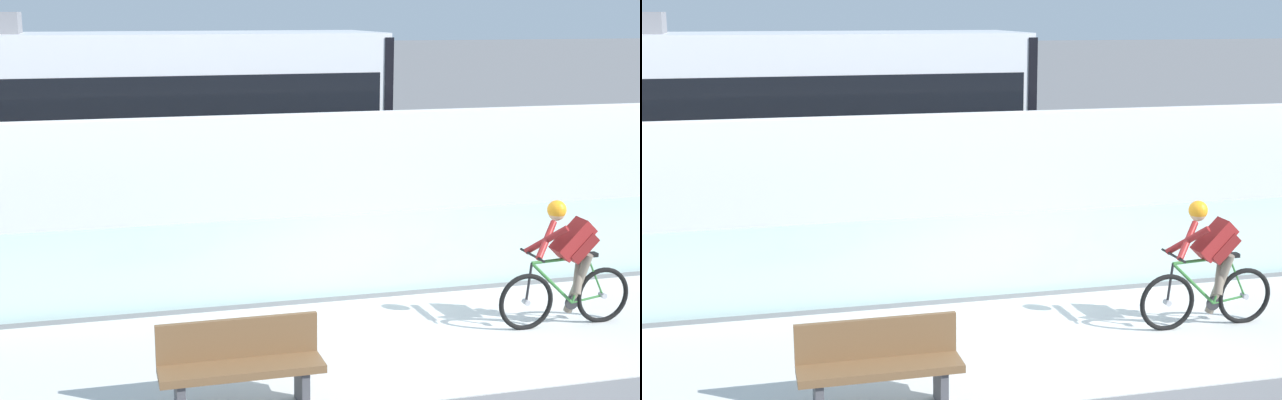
% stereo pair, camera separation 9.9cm
% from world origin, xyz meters
% --- Properties ---
extents(ground_plane, '(200.00, 200.00, 0.00)m').
position_xyz_m(ground_plane, '(0.00, 0.00, 0.00)').
color(ground_plane, slate).
extents(bike_path_deck, '(32.00, 3.20, 0.01)m').
position_xyz_m(bike_path_deck, '(0.00, 0.00, 0.01)').
color(bike_path_deck, silver).
rests_on(bike_path_deck, ground).
extents(glass_parapet, '(32.00, 0.05, 1.14)m').
position_xyz_m(glass_parapet, '(0.00, 1.85, 0.57)').
color(glass_parapet, silver).
rests_on(glass_parapet, ground).
extents(concrete_barrier_wall, '(32.00, 0.36, 2.30)m').
position_xyz_m(concrete_barrier_wall, '(0.00, 3.65, 1.15)').
color(concrete_barrier_wall, white).
rests_on(concrete_barrier_wall, ground).
extents(tram_rail_near, '(32.00, 0.08, 0.01)m').
position_xyz_m(tram_rail_near, '(0.00, 6.13, 0.00)').
color(tram_rail_near, '#595654').
rests_on(tram_rail_near, ground).
extents(tram_rail_far, '(32.00, 0.08, 0.01)m').
position_xyz_m(tram_rail_far, '(0.00, 7.57, 0.00)').
color(tram_rail_far, '#595654').
rests_on(tram_rail_far, ground).
extents(tram, '(11.06, 2.54, 3.81)m').
position_xyz_m(tram, '(-4.33, 6.85, 1.89)').
color(tram, silver).
rests_on(tram, ground).
extents(cyclist_on_bike, '(1.77, 0.58, 1.61)m').
position_xyz_m(cyclist_on_bike, '(1.54, 0.00, 0.78)').
color(cyclist_on_bike, black).
rests_on(cyclist_on_bike, ground).
extents(bench, '(1.60, 0.45, 0.89)m').
position_xyz_m(bench, '(-2.72, -1.29, 0.48)').
color(bench, brown).
rests_on(bench, ground).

